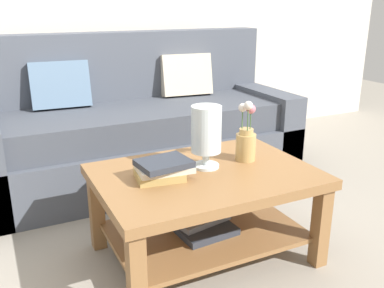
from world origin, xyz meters
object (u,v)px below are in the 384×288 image
(glass_hurricane_vase, at_px, (206,132))
(coffee_table, at_px, (205,197))
(couch, at_px, (139,130))
(book_stack_main, at_px, (162,169))
(flower_pitcher, at_px, (246,140))

(glass_hurricane_vase, bearing_deg, coffee_table, -120.44)
(couch, relative_size, book_stack_main, 8.05)
(glass_hurricane_vase, bearing_deg, book_stack_main, -171.01)
(coffee_table, bearing_deg, book_stack_main, 176.06)
(coffee_table, xyz_separation_m, flower_pitcher, (0.27, 0.05, 0.25))
(book_stack_main, xyz_separation_m, flower_pitcher, (0.49, 0.04, 0.06))
(glass_hurricane_vase, bearing_deg, flower_pitcher, -0.23)
(coffee_table, bearing_deg, glass_hurricane_vase, 59.56)
(glass_hurricane_vase, relative_size, flower_pitcher, 0.97)
(book_stack_main, relative_size, glass_hurricane_vase, 0.89)
(couch, bearing_deg, glass_hurricane_vase, -91.64)
(flower_pitcher, bearing_deg, book_stack_main, -175.43)
(book_stack_main, distance_m, glass_hurricane_vase, 0.29)
(couch, height_order, flower_pitcher, couch)
(couch, height_order, glass_hurricane_vase, couch)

